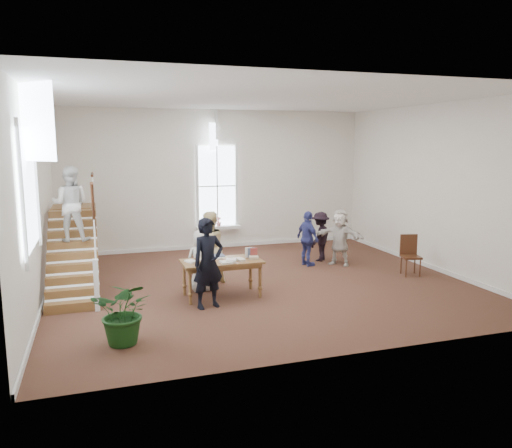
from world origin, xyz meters
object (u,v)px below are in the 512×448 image
object	(u,v)px
police_officer	(208,263)
woman_cluster_c	(340,237)
side_chair	(410,252)
elderly_woman	(201,260)
woman_cluster_a	(308,239)
library_table	(222,264)
person_yellow	(209,248)
woman_cluster_b	(320,236)
floor_plant	(125,312)

from	to	relation	value
police_officer	woman_cluster_c	bearing A→B (deg)	14.57
side_chair	woman_cluster_c	bearing A→B (deg)	143.74
police_officer	elderly_woman	size ratio (longest dim) A/B	1.32
woman_cluster_a	woman_cluster_c	xyz separation A→B (m)	(0.90, -0.20, 0.02)
library_table	person_yellow	world-z (taller)	person_yellow
elderly_woman	person_yellow	size ratio (longest dim) A/B	0.81
person_yellow	woman_cluster_a	xyz separation A→B (m)	(3.06, 0.96, -0.12)
woman_cluster_c	side_chair	bearing A→B (deg)	-2.25
woman_cluster_b	side_chair	world-z (taller)	woman_cluster_b
woman_cluster_b	side_chair	size ratio (longest dim) A/B	1.37
person_yellow	woman_cluster_c	xyz separation A→B (m)	(3.96, 0.76, -0.10)
library_table	woman_cluster_b	bearing A→B (deg)	34.22
elderly_woman	person_yellow	bearing A→B (deg)	-123.68
woman_cluster_c	person_yellow	bearing A→B (deg)	-121.24
woman_cluster_c	elderly_woman	bearing A→B (deg)	-115.63
person_yellow	side_chair	world-z (taller)	person_yellow
woman_cluster_b	floor_plant	bearing A→B (deg)	-1.90
woman_cluster_b	floor_plant	size ratio (longest dim) A/B	1.26
elderly_woman	floor_plant	distance (m)	3.32
side_chair	elderly_woman	bearing A→B (deg)	-168.84
woman_cluster_b	woman_cluster_a	bearing A→B (deg)	-3.39
police_officer	person_yellow	world-z (taller)	police_officer
woman_cluster_a	floor_plant	distance (m)	6.71
police_officer	floor_plant	distance (m)	2.35
library_table	side_chair	bearing A→B (deg)	3.10
police_officer	floor_plant	world-z (taller)	police_officer
woman_cluster_a	side_chair	distance (m)	2.78
person_yellow	side_chair	bearing A→B (deg)	146.76
woman_cluster_a	side_chair	size ratio (longest dim) A/B	1.47
woman_cluster_b	side_chair	bearing A→B (deg)	85.63
person_yellow	woman_cluster_c	distance (m)	4.03
person_yellow	woman_cluster_a	bearing A→B (deg)	172.48
police_officer	woman_cluster_b	bearing A→B (deg)	22.54
side_chair	woman_cluster_b	bearing A→B (deg)	139.75
person_yellow	woman_cluster_a	world-z (taller)	person_yellow
elderly_woman	woman_cluster_b	xyz separation A→B (m)	(3.96, 1.91, -0.00)
library_table	person_yellow	xyz separation A→B (m)	(-0.05, 1.10, 0.15)
police_officer	floor_plant	size ratio (longest dim) A/B	1.66
police_officer	side_chair	distance (m)	5.73
side_chair	police_officer	bearing A→B (deg)	-156.17
police_officer	side_chair	size ratio (longest dim) A/B	1.81
police_officer	library_table	bearing A→B (deg)	39.68
elderly_woman	side_chair	world-z (taller)	elderly_woman
elderly_woman	woman_cluster_c	distance (m)	4.44
woman_cluster_b	library_table	bearing A→B (deg)	-5.40
library_table	police_officer	xyz separation A→B (m)	(-0.45, -0.65, 0.21)
person_yellow	woman_cluster_b	distance (m)	3.93
woman_cluster_a	person_yellow	bearing A→B (deg)	94.46
floor_plant	person_yellow	bearing A→B (deg)	55.75
police_officer	woman_cluster_a	world-z (taller)	police_officer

